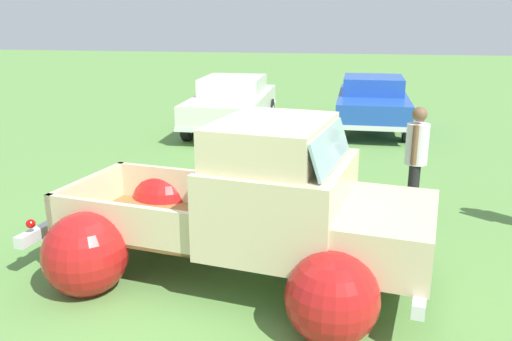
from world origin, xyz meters
TOP-DOWN VIEW (x-y plane):
  - ground_plane at (0.00, 0.00)m, footprint 80.00×80.00m
  - vintage_pickup_truck at (0.38, -0.06)m, footprint 4.86×3.33m
  - show_car_0 at (-1.83, 8.29)m, footprint 1.99×4.57m
  - show_car_1 at (1.92, 9.05)m, footprint 1.92×4.24m
  - spectator_0 at (2.38, 2.43)m, footprint 0.42×0.53m

SIDE VIEW (x-z plane):
  - ground_plane at x=0.00m, z-range 0.00..0.00m
  - vintage_pickup_truck at x=0.38m, z-range -0.22..1.74m
  - show_car_1 at x=1.92m, z-range 0.07..1.50m
  - show_car_0 at x=-1.83m, z-range 0.07..1.50m
  - spectator_0 at x=2.38m, z-range 0.12..1.83m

